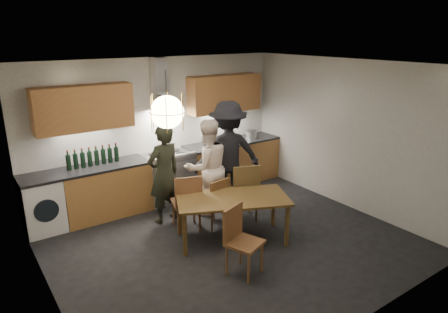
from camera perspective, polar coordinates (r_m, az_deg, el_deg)
ground at (r=6.17m, az=0.76°, el=-11.92°), size 5.00×5.00×0.00m
room_shell at (r=5.54m, az=0.83°, el=3.67°), size 5.02×4.52×2.61m
counter_run at (r=7.52m, az=-7.80°, el=-2.77°), size 5.00×0.62×0.90m
range_stove at (r=7.51m, az=-7.94°, el=-2.88°), size 0.90×0.60×0.92m
wall_fixtures at (r=7.25m, az=-8.86°, el=8.07°), size 4.30×0.54×1.10m
pendant_lamp at (r=4.86m, az=-8.11°, el=6.30°), size 0.43×0.43×0.70m
dining_table at (r=5.94m, az=1.23°, el=-6.58°), size 1.82×1.42×0.69m
chair_back_left at (r=6.24m, az=-5.28°, el=-6.13°), size 0.52×0.52×0.94m
chair_back_mid at (r=6.36m, az=-1.16°, el=-6.21°), size 0.42×0.42×0.83m
chair_back_right at (r=6.54m, az=2.98°, el=-4.63°), size 0.58×0.58×1.00m
chair_front at (r=5.23m, az=2.19°, el=-11.25°), size 0.52×0.52×0.90m
person_left at (r=6.53m, az=-8.54°, el=-2.48°), size 0.66×0.49×1.65m
person_mid at (r=6.74m, az=-2.42°, el=-1.58°), size 0.87×0.71×1.66m
person_right at (r=7.16m, az=0.55°, el=0.48°), size 1.38×1.07×1.88m
mixing_bowl at (r=7.87m, az=-0.14°, el=2.02°), size 0.35×0.35×0.07m
stock_pot at (r=8.33m, az=3.90°, el=3.14°), size 0.28×0.28×0.15m
wine_bottles at (r=6.93m, az=-18.20°, el=0.05°), size 0.87×0.08×0.32m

